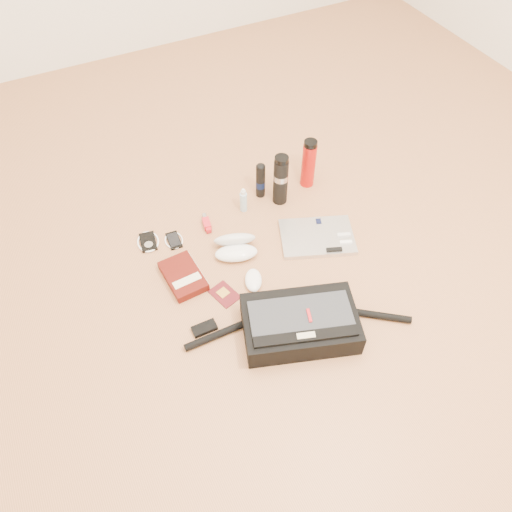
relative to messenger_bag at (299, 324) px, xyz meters
name	(u,v)px	position (x,y,z in m)	size (l,w,h in m)	color
ground	(278,280)	(0.04, 0.24, -0.05)	(4.00, 4.00, 0.00)	#B3764A
messenger_bag	(299,324)	(0.00, 0.00, 0.00)	(0.82, 0.38, 0.12)	black
laptop	(317,237)	(0.30, 0.37, -0.04)	(0.37, 0.32, 0.03)	silver
book	(184,276)	(-0.29, 0.42, -0.04)	(0.15, 0.21, 0.04)	#460D08
passport	(225,294)	(-0.18, 0.28, -0.05)	(0.11, 0.13, 0.01)	#500F14
mouse	(253,280)	(-0.05, 0.28, -0.04)	(0.11, 0.13, 0.04)	white
sunglasses_case	(235,246)	(-0.05, 0.45, -0.02)	(0.22, 0.20, 0.10)	white
ipod	(148,242)	(-0.36, 0.67, -0.05)	(0.11, 0.12, 0.01)	black
phone	(174,240)	(-0.26, 0.63, -0.05)	(0.08, 0.10, 0.01)	black
inhaler	(207,223)	(-0.10, 0.65, -0.04)	(0.04, 0.11, 0.03)	red
spray_bottle	(243,201)	(0.09, 0.67, 0.00)	(0.04, 0.04, 0.12)	#A2C8DE
aerosol_can	(261,180)	(0.20, 0.72, 0.04)	(0.04, 0.04, 0.18)	black
thermos_black	(281,180)	(0.27, 0.65, 0.07)	(0.07, 0.07, 0.25)	black
thermos_red	(309,163)	(0.44, 0.69, 0.07)	(0.08, 0.08, 0.25)	#B1120D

